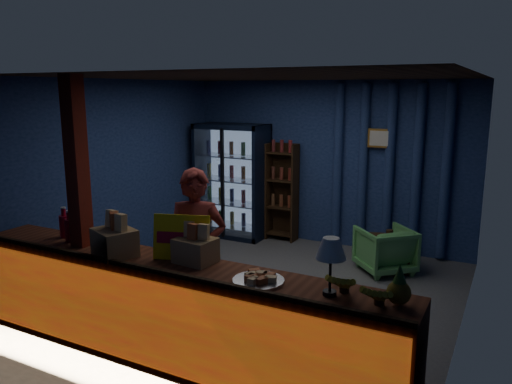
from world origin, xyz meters
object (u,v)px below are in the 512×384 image
at_px(shopkeeper, 196,252).
at_px(green_chair, 385,250).
at_px(pastry_tray, 258,279).
at_px(table_lamp, 331,251).

relative_size(shopkeeper, green_chair, 2.48).
bearing_deg(green_chair, pastry_tray, 42.38).
bearing_deg(table_lamp, pastry_tray, -178.14).
distance_m(shopkeeper, pastry_tray, 1.24).
height_order(shopkeeper, table_lamp, shopkeeper).
bearing_deg(table_lamp, shopkeeper, 158.77).
relative_size(green_chair, table_lamp, 1.54).
bearing_deg(shopkeeper, green_chair, 40.82).
bearing_deg(green_chair, table_lamp, 52.76).
xyz_separation_m(shopkeeper, pastry_tray, (1.05, -0.66, 0.13)).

